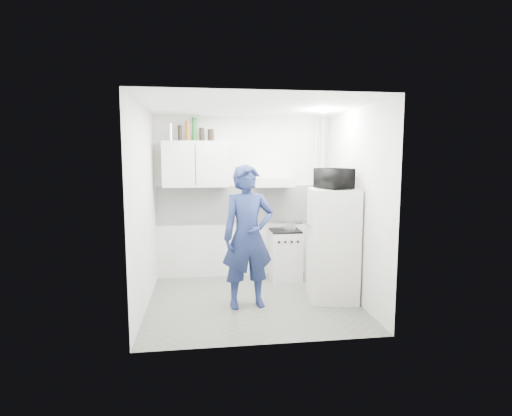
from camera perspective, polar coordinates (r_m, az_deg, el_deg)
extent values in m
plane|color=#595A4E|center=(5.56, -0.45, -13.29)|extent=(2.80, 2.80, 0.00)
plane|color=white|center=(5.25, -0.48, 14.34)|extent=(2.80, 2.80, 0.00)
plane|color=white|center=(6.49, -1.85, 1.46)|extent=(2.80, 0.00, 2.80)
plane|color=white|center=(5.26, -15.76, -0.13)|extent=(0.00, 2.60, 2.60)
plane|color=white|center=(5.60, 13.90, 0.35)|extent=(0.00, 2.60, 2.60)
imported|color=navy|center=(5.18, -1.16, -4.12)|extent=(0.73, 0.53, 1.86)
cube|color=silver|center=(6.50, 4.17, -6.73)|extent=(0.48, 0.48, 0.77)
cube|color=silver|center=(5.58, 10.88, -5.16)|extent=(0.72, 0.72, 1.53)
cube|color=black|center=(6.41, 4.20, -3.24)|extent=(0.46, 0.46, 0.03)
cylinder|color=silver|center=(6.43, 4.78, -2.58)|extent=(0.20, 0.20, 0.11)
imported|color=black|center=(5.46, 11.10, 4.15)|extent=(0.58, 0.47, 0.28)
cylinder|color=silver|center=(6.28, -12.14, 10.53)|extent=(0.06, 0.06, 0.26)
cylinder|color=black|center=(6.27, -10.83, 10.47)|extent=(0.06, 0.06, 0.24)
cylinder|color=brown|center=(6.26, -9.72, 10.78)|extent=(0.07, 0.07, 0.30)
cylinder|color=#144C1E|center=(6.26, -8.79, 11.03)|extent=(0.08, 0.08, 0.35)
cylinder|color=black|center=(6.26, -7.75, 10.36)|extent=(0.08, 0.08, 0.20)
cylinder|color=black|center=(6.26, -6.48, 10.29)|extent=(0.10, 0.10, 0.18)
cube|color=silver|center=(6.25, -8.61, 6.22)|extent=(1.00, 0.35, 0.70)
cube|color=silver|center=(6.28, 2.47, 3.74)|extent=(0.60, 0.50, 0.14)
cube|color=white|center=(6.48, -1.83, 0.56)|extent=(2.74, 0.03, 0.60)
cylinder|color=silver|center=(6.67, 9.41, 1.52)|extent=(0.05, 0.05, 2.60)
cylinder|color=silver|center=(6.63, 8.42, 1.51)|extent=(0.04, 0.04, 2.60)
cylinder|color=white|center=(5.66, 9.65, 13.42)|extent=(0.10, 0.10, 0.02)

